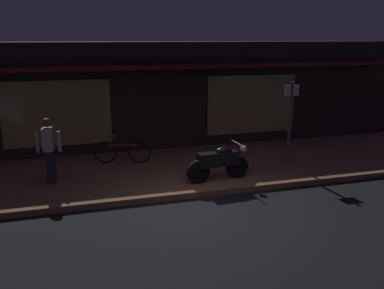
# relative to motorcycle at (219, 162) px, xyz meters

# --- Properties ---
(ground_plane) EXTENTS (60.00, 60.00, 0.00)m
(ground_plane) POSITION_rel_motorcycle_xyz_m (-0.85, -1.65, -0.65)
(ground_plane) COLOR black
(sidewalk_slab) EXTENTS (18.00, 4.00, 0.15)m
(sidewalk_slab) POSITION_rel_motorcycle_xyz_m (-0.85, 1.35, -0.57)
(sidewalk_slab) COLOR brown
(sidewalk_slab) RESTS_ON ground_plane
(storefront_building) EXTENTS (18.00, 3.30, 3.60)m
(storefront_building) POSITION_rel_motorcycle_xyz_m (-0.85, 4.74, 1.16)
(storefront_building) COLOR black
(storefront_building) RESTS_ON ground_plane
(motorcycle) EXTENTS (1.70, 0.55, 0.97)m
(motorcycle) POSITION_rel_motorcycle_xyz_m (0.00, 0.00, 0.00)
(motorcycle) COLOR black
(motorcycle) RESTS_ON sidewalk_slab
(bicycle_parked) EXTENTS (1.61, 0.55, 0.91)m
(bicycle_parked) POSITION_rel_motorcycle_xyz_m (-2.26, 2.13, -0.14)
(bicycle_parked) COLOR black
(bicycle_parked) RESTS_ON sidewalk_slab
(person_photographer) EXTENTS (0.62, 0.41, 1.67)m
(person_photographer) POSITION_rel_motorcycle_xyz_m (-4.18, 1.00, 0.38)
(person_photographer) COLOR #28232D
(person_photographer) RESTS_ON sidewalk_slab
(sign_post) EXTENTS (0.44, 0.09, 2.40)m
(sign_post) POSITION_rel_motorcycle_xyz_m (2.38, 0.76, 0.86)
(sign_post) COLOR #47474C
(sign_post) RESTS_ON sidewalk_slab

